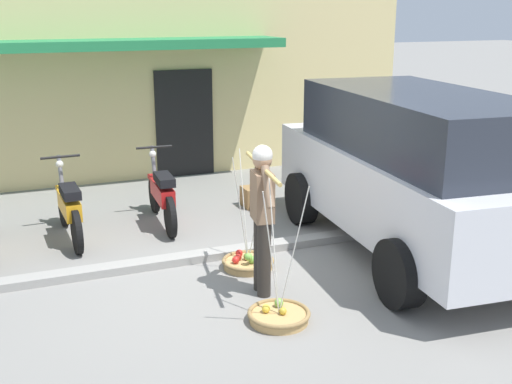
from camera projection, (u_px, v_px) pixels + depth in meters
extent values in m
plane|color=gray|center=(241.00, 277.00, 7.61)|extent=(90.00, 90.00, 0.00)
cube|color=gray|center=(221.00, 253.00, 8.22)|extent=(20.00, 0.24, 0.10)
cylinder|color=#2D2823|center=(260.00, 254.00, 7.18)|extent=(0.15, 0.15, 0.86)
cylinder|color=#2D2823|center=(264.00, 260.00, 7.01)|extent=(0.15, 0.15, 0.86)
cube|color=#84664C|center=(262.00, 196.00, 6.90)|extent=(0.25, 0.37, 0.54)
sphere|color=tan|center=(262.00, 160.00, 6.79)|extent=(0.21, 0.21, 0.21)
sphere|color=silver|center=(262.00, 155.00, 6.77)|extent=(0.22, 0.22, 0.22)
cylinder|color=#84664C|center=(257.00, 176.00, 7.08)|extent=(0.14, 0.35, 0.43)
cylinder|color=#84664C|center=(268.00, 187.00, 6.63)|extent=(0.14, 0.35, 0.43)
cylinder|color=tan|center=(262.00, 168.00, 6.81)|extent=(0.26, 1.44, 0.04)
cylinder|color=tan|center=(248.00, 264.00, 7.88)|extent=(0.60, 0.60, 0.09)
torus|color=olive|center=(248.00, 261.00, 7.86)|extent=(0.65, 0.65, 0.05)
sphere|color=#6EAA41|center=(252.00, 260.00, 7.77)|extent=(0.10, 0.10, 0.10)
sphere|color=red|center=(238.00, 257.00, 7.88)|extent=(0.08, 0.08, 0.08)
sphere|color=red|center=(236.00, 260.00, 7.77)|extent=(0.09, 0.09, 0.09)
sphere|color=#6CA73F|center=(247.00, 256.00, 7.89)|extent=(0.09, 0.09, 0.09)
sphere|color=red|center=(239.00, 253.00, 7.99)|extent=(0.09, 0.09, 0.09)
sphere|color=#79BB47|center=(249.00, 257.00, 7.71)|extent=(0.10, 0.10, 0.10)
cylinder|color=silver|center=(244.00, 205.00, 7.80)|extent=(0.01, 0.29, 1.36)
cylinder|color=silver|center=(241.00, 211.00, 7.57)|extent=(0.25, 0.15, 1.36)
cylinder|color=silver|center=(259.00, 209.00, 7.66)|extent=(0.25, 0.15, 1.36)
cylinder|color=tan|center=(279.00, 317.00, 6.52)|extent=(0.60, 0.60, 0.09)
torus|color=olive|center=(279.00, 313.00, 6.51)|extent=(0.65, 0.65, 0.05)
sphere|color=yellow|center=(266.00, 309.00, 6.52)|extent=(0.09, 0.09, 0.09)
sphere|color=#73B244|center=(279.00, 303.00, 6.64)|extent=(0.10, 0.10, 0.10)
sphere|color=gold|center=(283.00, 311.00, 6.48)|extent=(0.08, 0.08, 0.08)
cylinder|color=silver|center=(274.00, 247.00, 6.45)|extent=(0.01, 0.29, 1.36)
cylinder|color=silver|center=(271.00, 255.00, 6.22)|extent=(0.25, 0.15, 1.36)
cylinder|color=silver|center=(294.00, 252.00, 6.30)|extent=(0.25, 0.15, 1.36)
cylinder|color=black|center=(63.00, 206.00, 9.36)|extent=(0.10, 0.58, 0.58)
cylinder|color=black|center=(77.00, 232.00, 8.28)|extent=(0.10, 0.58, 0.58)
cube|color=orange|center=(62.00, 189.00, 9.29)|extent=(0.15, 0.29, 0.06)
cube|color=orange|center=(69.00, 205.00, 8.67)|extent=(0.24, 0.91, 0.24)
cube|color=black|center=(70.00, 192.00, 8.45)|extent=(0.24, 0.57, 0.12)
cylinder|color=slate|center=(62.00, 182.00, 9.17)|extent=(0.07, 0.30, 0.76)
cylinder|color=black|center=(60.00, 157.00, 8.99)|extent=(0.54, 0.06, 0.04)
sphere|color=silver|center=(60.00, 164.00, 9.17)|extent=(0.11, 0.11, 0.11)
cylinder|color=black|center=(154.00, 194.00, 10.00)|extent=(0.11, 0.58, 0.58)
cylinder|color=black|center=(170.00, 217.00, 8.87)|extent=(0.11, 0.58, 0.58)
cube|color=red|center=(153.00, 178.00, 9.93)|extent=(0.15, 0.29, 0.06)
cube|color=red|center=(162.00, 192.00, 9.28)|extent=(0.24, 0.91, 0.24)
cube|color=black|center=(164.00, 179.00, 9.05)|extent=(0.25, 0.57, 0.12)
cylinder|color=slate|center=(154.00, 171.00, 9.80)|extent=(0.07, 0.30, 0.76)
cylinder|color=black|center=(154.00, 147.00, 9.62)|extent=(0.54, 0.06, 0.04)
sphere|color=silver|center=(153.00, 154.00, 9.80)|extent=(0.11, 0.11, 0.11)
cube|color=silver|center=(411.00, 187.00, 8.24)|extent=(2.30, 4.85, 0.96)
cube|color=#282D38|center=(422.00, 123.00, 7.87)|extent=(2.02, 3.80, 0.76)
cube|color=black|center=(335.00, 160.00, 10.51)|extent=(1.62, 0.24, 0.44)
cylinder|color=black|center=(301.00, 198.00, 9.45)|extent=(0.32, 0.78, 0.76)
cylinder|color=black|center=(415.00, 188.00, 9.98)|extent=(0.32, 0.78, 0.76)
cylinder|color=black|center=(399.00, 273.00, 6.77)|extent=(0.32, 0.78, 0.76)
cube|color=silver|center=(336.00, 171.00, 10.52)|extent=(0.44, 0.05, 0.12)
cube|color=#DBC684|center=(59.00, 57.00, 13.23)|extent=(13.00, 5.00, 4.20)
cube|color=#237F47|center=(74.00, 45.00, 10.44)|extent=(7.15, 1.00, 0.16)
cube|color=black|center=(185.00, 124.00, 11.98)|extent=(1.10, 0.06, 2.00)
cube|color=olive|center=(256.00, 196.00, 10.31)|extent=(0.44, 0.36, 0.32)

